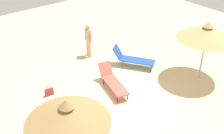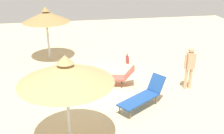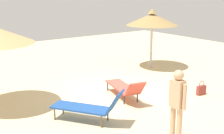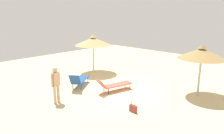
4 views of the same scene
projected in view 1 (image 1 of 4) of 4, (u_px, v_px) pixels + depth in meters
name	position (u px, v px, depth m)	size (l,w,h in m)	color
ground	(117.00, 96.00, 11.68)	(24.00, 24.00, 0.10)	beige
parasol_umbrella_center	(207.00, 32.00, 11.63)	(2.52, 2.52, 2.72)	#B2B2B7
parasol_umbrella_far_right	(67.00, 115.00, 7.30)	(2.32, 2.32, 2.69)	#B2B2B7
lounge_chair_near_left	(132.00, 58.00, 13.41)	(1.98, 1.60, 0.97)	#1E478C
lounge_chair_back	(112.00, 81.00, 11.87)	(2.13, 1.02, 0.83)	#CC4C3F
person_standing_far_left	(88.00, 38.00, 13.98)	(0.48, 0.24, 1.77)	tan
handbag	(49.00, 92.00, 11.56)	(0.15, 0.37, 0.50)	maroon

